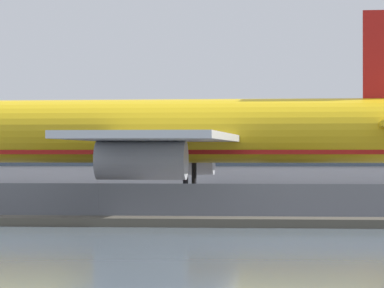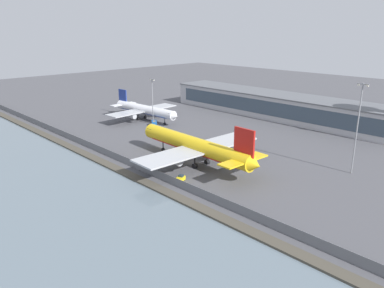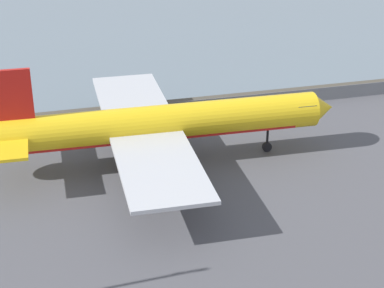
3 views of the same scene
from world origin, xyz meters
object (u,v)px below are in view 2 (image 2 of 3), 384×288
ops_van (154,124)px  apron_light_mast_apron_west (358,125)px  passenger_jet_white (144,110)px  apron_light_mast_apron_east (152,99)px  cargo_jet_yellow (196,146)px  baggage_tug (180,179)px

ops_van → apron_light_mast_apron_west: size_ratio=0.21×
passenger_jet_white → ops_van: size_ratio=7.62×
passenger_jet_white → apron_light_mast_apron_west: 94.04m
ops_van → apron_light_mast_apron_east: size_ratio=0.28×
passenger_jet_white → cargo_jet_yellow: bearing=-22.4°
baggage_tug → apron_light_mast_apron_west: size_ratio=0.14×
ops_van → apron_light_mast_apron_east: bearing=148.6°
cargo_jet_yellow → apron_light_mast_apron_east: (-47.85, 21.13, 5.37)m
apron_light_mast_apron_east → ops_van: bearing=-31.4°
passenger_jet_white → ops_van: (12.78, -4.48, -3.40)m
passenger_jet_white → baggage_tug: 73.73m
cargo_jet_yellow → passenger_jet_white: (-57.28, 23.57, -1.06)m
cargo_jet_yellow → passenger_jet_white: bearing=157.6°
apron_light_mast_apron_east → baggage_tug: bearing=-31.6°
cargo_jet_yellow → apron_light_mast_apron_west: apron_light_mast_apron_west is taller
baggage_tug → apron_light_mast_apron_west: 50.86m
baggage_tug → apron_light_mast_apron_east: apron_light_mast_apron_east is taller
baggage_tug → ops_van: size_ratio=0.65×
passenger_jet_white → apron_light_mast_apron_east: bearing=-14.5°
passenger_jet_white → baggage_tug: (64.19, -36.07, -3.87)m
apron_light_mast_apron_east → apron_light_mast_apron_west: bearing=3.9°
cargo_jet_yellow → apron_light_mast_apron_west: 45.88m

